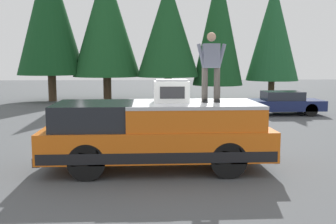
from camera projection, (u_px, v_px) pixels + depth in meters
name	position (u px, v px, depth m)	size (l,w,h in m)	color
ground_plane	(176.00, 164.00, 10.17)	(90.00, 90.00, 0.00)	#4C4F51
pickup_truck	(157.00, 134.00, 9.61)	(2.01, 5.54, 1.65)	orange
compressor_unit	(171.00, 91.00, 9.56)	(0.65, 0.84, 0.56)	white
person_on_truck_bed	(211.00, 65.00, 9.49)	(0.29, 0.72, 1.69)	#423D38
parked_car_navy	(281.00, 103.00, 19.41)	(1.64, 4.10, 1.16)	navy
conifer_far_left	(273.00, 31.00, 26.15)	(3.49, 3.49, 7.93)	#4C3826
conifer_left	(218.00, 26.00, 25.48)	(3.30, 3.30, 8.81)	#4C3826
conifer_center_left	(168.00, 28.00, 25.17)	(4.05, 4.05, 7.89)	#4C3826
conifer_center_right	(106.00, 21.00, 25.60)	(4.46, 4.46, 8.91)	#4C3826
conifer_right	(49.00, 13.00, 25.37)	(4.37, 4.37, 9.79)	#4C3826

